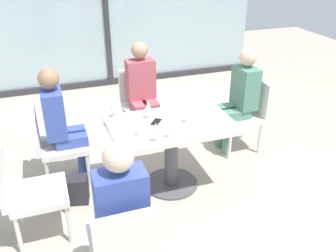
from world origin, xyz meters
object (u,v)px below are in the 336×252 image
object	(u,v)px
chair_near_window	(140,100)
cell_phone_on_table	(156,122)
chair_far_right	(246,110)
coffee_cup	(141,131)
chair_side_end	(25,189)
wine_glass_3	(187,110)
wine_glass_1	(170,124)
person_far_right	(240,96)
wine_glass_2	(113,105)
handbag_0	(72,190)
person_front_left	(120,210)
wine_glass_4	(156,128)
person_near_window	(142,88)
wine_glass_0	(148,106)
chair_front_left	(126,243)
dining_table_main	(171,141)
chair_far_left	(53,141)
person_far_left	(61,121)

from	to	relation	value
chair_near_window	cell_phone_on_table	world-z (taller)	chair_near_window
chair_far_right	coffee_cup	bearing A→B (deg)	-157.98
chair_side_end	coffee_cup	world-z (taller)	chair_side_end
chair_near_window	coffee_cup	xyz separation A→B (m)	(-0.34, -1.30, 0.28)
wine_glass_3	wine_glass_1	bearing A→B (deg)	-138.63
person_far_right	wine_glass_2	world-z (taller)	person_far_right
handbag_0	coffee_cup	bearing A→B (deg)	-2.48
chair_far_right	person_front_left	distance (m)	2.41
person_far_right	wine_glass_4	xyz separation A→B (m)	(-1.26, -0.75, 0.16)
wine_glass_2	person_near_window	bearing A→B (deg)	55.74
chair_far_right	wine_glass_0	distance (m)	1.38
cell_phone_on_table	chair_side_end	bearing A→B (deg)	-125.42
chair_front_left	wine_glass_1	distance (m)	1.16
wine_glass_0	chair_front_left	bearing A→B (deg)	-112.82
wine_glass_0	wine_glass_3	bearing A→B (deg)	-32.28
person_far_right	chair_front_left	bearing A→B (deg)	-137.26
chair_far_right	wine_glass_4	distance (m)	1.60
wine_glass_0	coffee_cup	bearing A→B (deg)	-117.48
person_front_left	wine_glass_1	size ratio (longest dim) A/B	6.81
dining_table_main	cell_phone_on_table	world-z (taller)	cell_phone_on_table
person_front_left	cell_phone_on_table	size ratio (longest dim) A/B	8.75
chair_far_left	wine_glass_1	distance (m)	1.29
chair_near_window	chair_front_left	world-z (taller)	same
wine_glass_2	wine_glass_4	bearing A→B (deg)	-67.89
wine_glass_2	cell_phone_on_table	world-z (taller)	wine_glass_2
chair_far_right	wine_glass_3	bearing A→B (deg)	-153.14
wine_glass_3	handbag_0	size ratio (longest dim) A/B	0.62
wine_glass_3	coffee_cup	size ratio (longest dim) A/B	2.06
person_far_left	wine_glass_2	size ratio (longest dim) A/B	6.81
person_front_left	person_far_right	xyz separation A→B (m)	(1.76, 1.51, 0.00)
wine_glass_1	coffee_cup	world-z (taller)	wine_glass_1
chair_near_window	wine_glass_0	bearing A→B (deg)	-100.46
person_far_left	wine_glass_4	distance (m)	1.08
wine_glass_0	handbag_0	xyz separation A→B (m)	(-0.83, -0.13, -0.72)
wine_glass_1	person_near_window	bearing A→B (deg)	85.15
coffee_cup	wine_glass_3	bearing A→B (deg)	11.49
chair_side_end	chair_front_left	bearing A→B (deg)	-53.27
wine_glass_1	handbag_0	xyz separation A→B (m)	(-0.90, 0.31, -0.72)
chair_front_left	cell_phone_on_table	world-z (taller)	chair_front_left
chair_near_window	wine_glass_0	size ratio (longest dim) A/B	4.70
dining_table_main	coffee_cup	size ratio (longest dim) A/B	13.45
chair_side_end	person_far_right	distance (m)	2.52
chair_far_right	wine_glass_3	xyz separation A→B (m)	(-0.97, -0.49, 0.37)
wine_glass_2	coffee_cup	xyz separation A→B (m)	(0.16, -0.46, -0.09)
chair_near_window	handbag_0	distance (m)	1.55
person_far_left	person_far_right	size ratio (longest dim) A/B	1.00
person_near_window	coffee_cup	distance (m)	1.24
chair_front_left	person_far_left	xyz separation A→B (m)	(-0.26, 1.62, 0.20)
wine_glass_0	person_far_right	bearing A→B (deg)	13.30
dining_table_main	coffee_cup	world-z (taller)	coffee_cup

